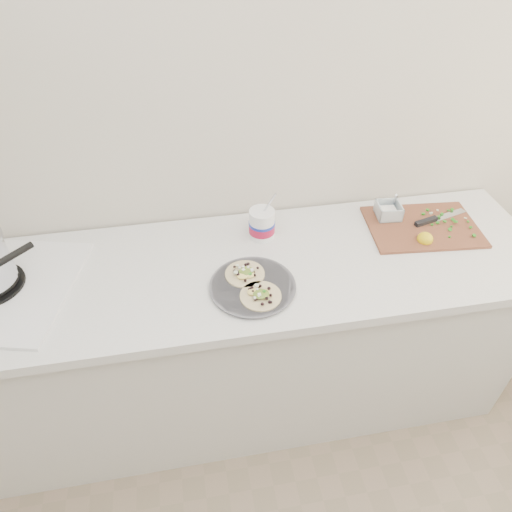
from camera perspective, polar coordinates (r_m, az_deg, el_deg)
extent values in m
cube|color=beige|center=(1.73, -5.19, 15.46)|extent=(3.50, 0.05, 2.60)
cube|color=silver|center=(2.05, -2.83, -10.81)|extent=(2.40, 0.62, 0.86)
cube|color=silver|center=(1.71, -3.23, -1.97)|extent=(2.44, 0.66, 0.04)
cylinder|color=#54545A|center=(1.61, -0.43, -3.85)|extent=(0.29, 0.29, 0.01)
cylinder|color=#54545A|center=(1.61, -0.43, -3.72)|extent=(0.31, 0.31, 0.00)
cylinder|color=white|center=(1.80, 0.73, 4.03)|extent=(0.10, 0.10, 0.12)
cylinder|color=#A61235|center=(1.81, 0.73, 3.68)|extent=(0.10, 0.10, 0.04)
cylinder|color=#192D99|center=(1.79, 0.74, 4.15)|extent=(0.10, 0.10, 0.01)
cube|color=brown|center=(2.00, 20.08, 3.48)|extent=(0.47, 0.35, 0.01)
cube|color=white|center=(1.99, 16.19, 5.30)|extent=(0.06, 0.06, 0.03)
ellipsoid|color=yellow|center=(1.90, 20.43, 2.22)|extent=(0.06, 0.06, 0.05)
cube|color=silver|center=(2.09, 22.98, 4.75)|extent=(0.17, 0.07, 0.00)
cube|color=black|center=(2.00, 20.49, 4.08)|extent=(0.11, 0.05, 0.02)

